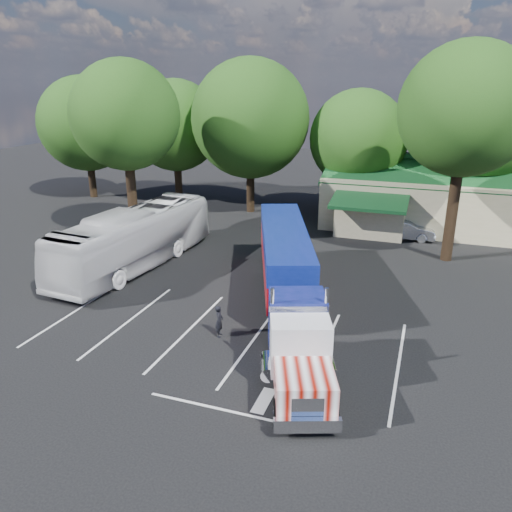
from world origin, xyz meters
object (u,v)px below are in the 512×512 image
(woman, at_px, (219,321))
(silver_sedan, at_px, (403,229))
(bicycle, at_px, (270,275))
(tour_bus, at_px, (135,238))
(semi_truck, at_px, (287,270))

(woman, xyz_separation_m, silver_sedan, (6.90, 18.22, -0.01))
(woman, height_order, silver_sedan, woman)
(bicycle, bearing_deg, tour_bus, 160.78)
(semi_truck, bearing_deg, bicycle, 100.55)
(semi_truck, height_order, silver_sedan, semi_truck)
(semi_truck, xyz_separation_m, silver_sedan, (4.77, 14.47, -1.41))
(woman, bearing_deg, bicycle, -16.30)
(tour_bus, bearing_deg, silver_sedan, 41.57)
(woman, distance_m, bicycle, 7.01)
(semi_truck, xyz_separation_m, bicycle, (-1.93, 3.25, -1.71))
(silver_sedan, bearing_deg, bicycle, 143.79)
(woman, xyz_separation_m, tour_bus, (-8.60, 6.69, 1.08))
(woman, relative_size, tour_bus, 0.11)
(semi_truck, xyz_separation_m, tour_bus, (-10.73, 2.94, -0.32))
(semi_truck, relative_size, tour_bus, 1.35)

